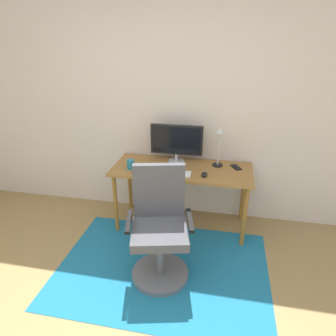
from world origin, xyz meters
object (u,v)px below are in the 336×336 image
(coffee_cup, at_px, (131,164))
(desk_lamp, at_px, (219,141))
(keyboard, at_px, (170,173))
(office_chair, at_px, (160,233))
(computer_mouse, at_px, (204,174))
(monitor, at_px, (177,141))
(cell_phone, at_px, (236,167))
(desk, at_px, (182,174))

(coffee_cup, height_order, desk_lamp, desk_lamp)
(keyboard, bearing_deg, office_chair, -87.06)
(computer_mouse, distance_m, desk_lamp, 0.41)
(monitor, height_order, cell_phone, monitor)
(desk, xyz_separation_m, cell_phone, (0.56, 0.12, 0.08))
(keyboard, height_order, desk_lamp, desk_lamp)
(coffee_cup, xyz_separation_m, cell_phone, (1.09, 0.25, -0.04))
(desk, bearing_deg, desk_lamp, 20.84)
(desk, xyz_separation_m, keyboard, (-0.10, -0.16, 0.08))
(monitor, xyz_separation_m, cell_phone, (0.65, -0.04, -0.24))
(desk_lamp, bearing_deg, coffee_cup, -163.60)
(cell_phone, xyz_separation_m, desk_lamp, (-0.20, 0.01, 0.28))
(keyboard, xyz_separation_m, coffee_cup, (-0.43, 0.04, 0.04))
(desk, height_order, monitor, monitor)
(coffee_cup, bearing_deg, computer_mouse, -1.81)
(monitor, height_order, coffee_cup, monitor)
(keyboard, relative_size, cell_phone, 3.07)
(computer_mouse, height_order, desk_lamp, desk_lamp)
(desk, relative_size, keyboard, 3.43)
(office_chair, bearing_deg, computer_mouse, 50.29)
(monitor, relative_size, desk_lamp, 1.33)
(coffee_cup, bearing_deg, keyboard, -5.31)
(desk, relative_size, cell_phone, 10.52)
(desk, height_order, office_chair, office_chair)
(computer_mouse, height_order, cell_phone, computer_mouse)
(monitor, distance_m, desk_lamp, 0.46)
(keyboard, xyz_separation_m, office_chair, (0.03, -0.62, -0.29))
(computer_mouse, xyz_separation_m, coffee_cup, (-0.78, 0.02, 0.03))
(desk, bearing_deg, monitor, 118.37)
(keyboard, height_order, coffee_cup, coffee_cup)
(coffee_cup, bearing_deg, cell_phone, 12.82)
(keyboard, bearing_deg, computer_mouse, 2.47)
(keyboard, bearing_deg, desk_lamp, 32.99)
(keyboard, xyz_separation_m, cell_phone, (0.66, 0.29, -0.00))
(cell_phone, relative_size, office_chair, 0.14)
(monitor, xyz_separation_m, coffee_cup, (-0.44, -0.29, -0.19))
(desk, distance_m, computer_mouse, 0.30)
(desk, distance_m, office_chair, 0.81)
(monitor, bearing_deg, office_chair, -88.71)
(monitor, height_order, computer_mouse, monitor)
(computer_mouse, relative_size, desk_lamp, 0.24)
(desk_lamp, bearing_deg, cell_phone, -4.36)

